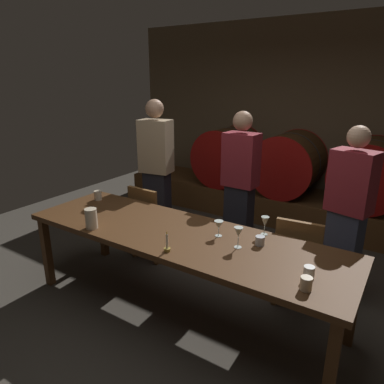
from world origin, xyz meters
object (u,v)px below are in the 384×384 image
chair_right (299,257)px  wine_glass_left (219,225)px  candle_center (167,246)px  wine_glass_right (265,222)px  wine_barrel_left (229,156)px  guest_center (240,185)px  wine_glass_center (238,233)px  cup_far_left (98,195)px  guest_left (157,171)px  cup_far_right (306,283)px  cup_center_left (260,241)px  wine_barrel_right (369,174)px  chair_left (150,219)px  guest_right (348,213)px  wine_barrel_center (289,163)px  dining_table (180,240)px  pitcher (91,219)px  cup_center_right (309,273)px

chair_right → wine_glass_left: bearing=39.2°
chair_right → candle_center: candle_center is taller
chair_right → wine_glass_right: 0.55m
wine_barrel_left → wine_glass_right: bearing=-56.4°
guest_center → wine_glass_center: guest_center is taller
cup_far_left → guest_left: bearing=79.9°
cup_far_right → guest_left: bearing=149.5°
cup_far_left → cup_center_left: bearing=-1.7°
wine_barrel_right → wine_glass_center: 2.72m
chair_left → wine_glass_center: (1.41, -0.61, 0.41)m
wine_glass_right → wine_barrel_left: bearing=123.6°
guest_right → wine_glass_center: 1.23m
guest_center → cup_far_left: (-1.18, -1.05, -0.05)m
cup_far_left → wine_barrel_center: bearing=62.4°
dining_table → wine_barrel_center: bearing=88.8°
wine_barrel_center → candle_center: 3.01m
cup_center_left → guest_center: bearing=122.7°
chair_right → wine_glass_left: wine_glass_left is taller
dining_table → wine_barrel_right: bearing=67.5°
wine_barrel_center → guest_left: bearing=-125.0°
wine_barrel_center → dining_table: 2.68m
guest_left → cup_center_left: 1.97m
chair_right → cup_far_right: chair_right is taller
wine_barrel_right → wine_glass_center: bearing=-102.2°
guest_center → cup_center_left: size_ratio=22.69×
chair_right → pitcher: 1.89m
wine_glass_left → wine_glass_center: (0.23, -0.10, 0.03)m
chair_left → guest_left: guest_left is taller
guest_left → wine_glass_right: size_ratio=11.16×
wine_barrel_right → wine_glass_center: size_ratio=5.23×
chair_left → guest_center: bearing=-140.4°
wine_glass_left → cup_center_left: 0.36m
chair_right → candle_center: 1.28m
guest_center → cup_center_right: guest_center is taller
cup_far_right → wine_glass_left: bearing=155.1°
wine_glass_center → wine_glass_right: wine_glass_center is taller
guest_center → cup_center_right: bearing=132.3°
guest_left → chair_right: bearing=158.5°
guest_right → cup_center_left: size_ratio=22.04×
wine_glass_right → cup_far_right: wine_glass_right is taller
wine_glass_center → cup_center_right: (0.59, -0.16, -0.08)m
wine_glass_left → cup_far_left: bearing=176.6°
dining_table → wine_glass_right: wine_glass_right is taller
wine_glass_center → cup_center_left: size_ratio=2.28×
guest_right → cup_center_right: bearing=104.3°
dining_table → guest_right: (1.14, 1.09, 0.13)m
cup_far_right → wine_barrel_left: bearing=125.2°
pitcher → wine_glass_right: bearing=28.0°
cup_center_right → cup_center_left: bearing=147.7°
candle_center → cup_center_left: candle_center is taller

